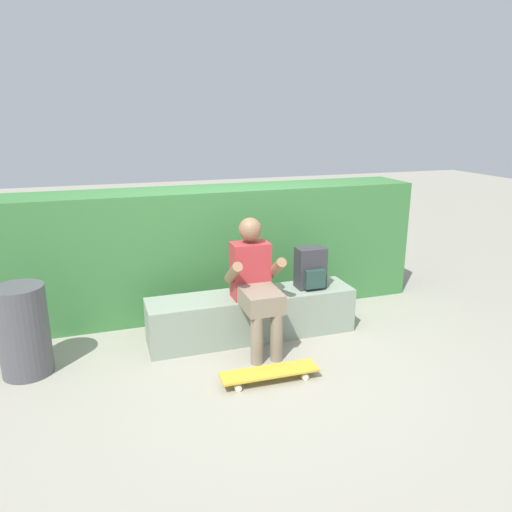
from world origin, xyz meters
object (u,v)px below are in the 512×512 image
bench_main (252,315)px  person_skater (255,281)px  skateboard_near_person (269,372)px  backpack_on_bench (311,269)px  trash_bin (23,331)px

bench_main → person_skater: (-0.04, -0.21, 0.42)m
skateboard_near_person → backpack_on_bench: bearing=48.7°
bench_main → person_skater: bearing=-100.6°
person_skater → trash_bin: 1.96m
person_skater → bench_main: bearing=79.4°
trash_bin → bench_main: bearing=2.2°
backpack_on_bench → bench_main: bearing=179.1°
skateboard_near_person → trash_bin: 2.03m
person_skater → trash_bin: person_skater is taller
bench_main → backpack_on_bench: size_ratio=4.96×
backpack_on_bench → trash_bin: backpack_on_bench is taller
person_skater → backpack_on_bench: 0.67m
bench_main → trash_bin: (-1.98, -0.08, 0.16)m
backpack_on_bench → trash_bin: size_ratio=0.53×
skateboard_near_person → trash_bin: trash_bin is taller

